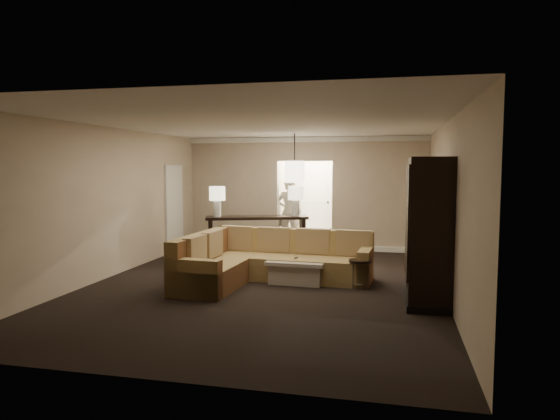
% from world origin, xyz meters
% --- Properties ---
extents(ground, '(8.00, 8.00, 0.00)m').
position_xyz_m(ground, '(0.00, 0.00, 0.00)').
color(ground, black).
rests_on(ground, ground).
extents(wall_back, '(6.00, 0.04, 2.80)m').
position_xyz_m(wall_back, '(0.00, 4.00, 1.40)').
color(wall_back, '#C9B498').
rests_on(wall_back, ground).
extents(wall_front, '(6.00, 0.04, 2.80)m').
position_xyz_m(wall_front, '(0.00, -4.00, 1.40)').
color(wall_front, '#C9B498').
rests_on(wall_front, ground).
extents(wall_left, '(0.04, 8.00, 2.80)m').
position_xyz_m(wall_left, '(-3.00, 0.00, 1.40)').
color(wall_left, '#C9B498').
rests_on(wall_left, ground).
extents(wall_right, '(0.04, 8.00, 2.80)m').
position_xyz_m(wall_right, '(3.00, 0.00, 1.40)').
color(wall_right, '#C9B498').
rests_on(wall_right, ground).
extents(ceiling, '(6.00, 8.00, 0.02)m').
position_xyz_m(ceiling, '(0.00, 0.00, 2.80)').
color(ceiling, silver).
rests_on(ceiling, wall_back).
extents(crown_molding, '(6.00, 0.10, 0.12)m').
position_xyz_m(crown_molding, '(0.00, 3.95, 2.73)').
color(crown_molding, white).
rests_on(crown_molding, wall_back).
extents(baseboard, '(6.00, 0.10, 0.12)m').
position_xyz_m(baseboard, '(0.00, 3.95, 0.06)').
color(baseboard, white).
rests_on(baseboard, ground).
extents(side_door, '(0.05, 0.90, 2.10)m').
position_xyz_m(side_door, '(-2.97, 2.80, 1.05)').
color(side_door, white).
rests_on(side_door, ground).
extents(foyer, '(1.44, 2.02, 2.80)m').
position_xyz_m(foyer, '(0.00, 5.34, 1.30)').
color(foyer, silver).
rests_on(foyer, ground).
extents(sectional_sofa, '(3.17, 2.48, 0.91)m').
position_xyz_m(sectional_sofa, '(-0.08, 0.29, 0.36)').
color(sectional_sofa, brown).
rests_on(sectional_sofa, ground).
extents(coffee_table, '(1.07, 1.07, 0.43)m').
position_xyz_m(coffee_table, '(0.53, 0.47, 0.21)').
color(coffee_table, beige).
rests_on(coffee_table, ground).
extents(console_table, '(2.41, 1.27, 0.91)m').
position_xyz_m(console_table, '(-0.92, 2.86, 0.54)').
color(console_table, black).
rests_on(console_table, ground).
extents(armoire, '(0.66, 1.53, 2.20)m').
position_xyz_m(armoire, '(2.69, -0.45, 1.06)').
color(armoire, black).
rests_on(armoire, ground).
extents(drink_table, '(0.39, 0.39, 0.49)m').
position_xyz_m(drink_table, '(1.64, 0.17, 0.35)').
color(drink_table, black).
rests_on(drink_table, ground).
extents(table_lamp_left, '(0.37, 0.37, 0.70)m').
position_xyz_m(table_lamp_left, '(-1.79, 2.56, 1.38)').
color(table_lamp_left, silver).
rests_on(table_lamp_left, console_table).
extents(table_lamp_right, '(0.37, 0.37, 0.70)m').
position_xyz_m(table_lamp_right, '(-0.06, 3.15, 1.38)').
color(table_lamp_right, silver).
rests_on(table_lamp_right, console_table).
extents(pendant_light, '(0.38, 0.38, 1.09)m').
position_xyz_m(pendant_light, '(0.00, 2.70, 1.95)').
color(pendant_light, black).
rests_on(pendant_light, ceiling).
extents(person, '(0.72, 0.49, 1.97)m').
position_xyz_m(person, '(-0.45, 4.30, 0.98)').
color(person, beige).
rests_on(person, ground).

